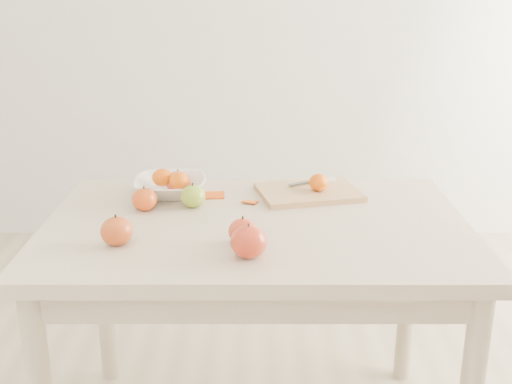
{
  "coord_description": "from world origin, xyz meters",
  "views": [
    {
      "loc": [
        0.0,
        -1.7,
        1.41
      ],
      "look_at": [
        0.0,
        0.05,
        0.82
      ],
      "focal_mm": 45.0,
      "sensor_mm": 36.0,
      "label": 1
    }
  ],
  "objects": [
    {
      "name": "apple_green",
      "position": [
        -0.19,
        0.12,
        0.78
      ],
      "size": [
        0.08,
        0.08,
        0.07
      ],
      "primitive_type": "ellipsoid",
      "color": "olive",
      "rests_on": "table"
    },
    {
      "name": "fruit_bowl",
      "position": [
        -0.27,
        0.23,
        0.78
      ],
      "size": [
        0.23,
        0.23,
        0.06
      ],
      "primitive_type": "imported",
      "color": "white",
      "rests_on": "table"
    },
    {
      "name": "apple_red_c",
      "position": [
        -0.02,
        -0.25,
        0.79
      ],
      "size": [
        0.09,
        0.09,
        0.08
      ],
      "primitive_type": "ellipsoid",
      "color": "maroon",
      "rests_on": "table"
    },
    {
      "name": "paring_knife",
      "position": [
        0.21,
        0.3,
        0.78
      ],
      "size": [
        0.16,
        0.09,
        0.01
      ],
      "color": "silver",
      "rests_on": "cutting_board"
    },
    {
      "name": "board_tangerine",
      "position": [
        0.2,
        0.22,
        0.8
      ],
      "size": [
        0.06,
        0.06,
        0.05
      ],
      "primitive_type": "ellipsoid",
      "color": "#E25807",
      "rests_on": "cutting_board"
    },
    {
      "name": "apple_red_a",
      "position": [
        -0.25,
        0.24,
        0.79
      ],
      "size": [
        0.08,
        0.08,
        0.07
      ],
      "primitive_type": "ellipsoid",
      "color": "#A71110",
      "rests_on": "table"
    },
    {
      "name": "apple_red_b",
      "position": [
        -0.33,
        0.09,
        0.78
      ],
      "size": [
        0.08,
        0.08,
        0.07
      ],
      "primitive_type": "ellipsoid",
      "color": "#A61702",
      "rests_on": "table"
    },
    {
      "name": "table",
      "position": [
        0.0,
        0.0,
        0.65
      ],
      "size": [
        1.2,
        0.8,
        0.75
      ],
      "color": "beige",
      "rests_on": "ground"
    },
    {
      "name": "apple_red_d",
      "position": [
        -0.36,
        -0.17,
        0.79
      ],
      "size": [
        0.08,
        0.08,
        0.08
      ],
      "primitive_type": "ellipsoid",
      "color": "maroon",
      "rests_on": "table"
    },
    {
      "name": "orange_peel_a",
      "position": [
        -0.13,
        0.21,
        0.75
      ],
      "size": [
        0.06,
        0.05,
        0.01
      ],
      "primitive_type": "cube",
      "rotation": [
        0.21,
        0.0,
        0.08
      ],
      "color": "#C9470E",
      "rests_on": "table"
    },
    {
      "name": "orange_peel_b",
      "position": [
        -0.02,
        0.15,
        0.75
      ],
      "size": [
        0.05,
        0.05,
        0.01
      ],
      "primitive_type": "cube",
      "rotation": [
        -0.14,
        0.0,
        -0.31
      ],
      "color": "#E85710",
      "rests_on": "table"
    },
    {
      "name": "cutting_board",
      "position": [
        0.17,
        0.23,
        0.76
      ],
      "size": [
        0.35,
        0.29,
        0.02
      ],
      "primitive_type": "cube",
      "rotation": [
        0.0,
        0.0,
        0.23
      ],
      "color": "tan",
      "rests_on": "table"
    },
    {
      "name": "apple_red_e",
      "position": [
        -0.03,
        -0.16,
        0.78
      ],
      "size": [
        0.08,
        0.08,
        0.07
      ],
      "primitive_type": "ellipsoid",
      "color": "maroon",
      "rests_on": "table"
    },
    {
      "name": "bowl_tangerine_near",
      "position": [
        -0.3,
        0.24,
        0.81
      ],
      "size": [
        0.06,
        0.06,
        0.06
      ],
      "primitive_type": "ellipsoid",
      "color": "#E14E07",
      "rests_on": "fruit_bowl"
    },
    {
      "name": "bowl_tangerine_far",
      "position": [
        -0.24,
        0.21,
        0.81
      ],
      "size": [
        0.06,
        0.06,
        0.05
      ],
      "primitive_type": "ellipsoid",
      "color": "#DB5D07",
      "rests_on": "fruit_bowl"
    }
  ]
}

